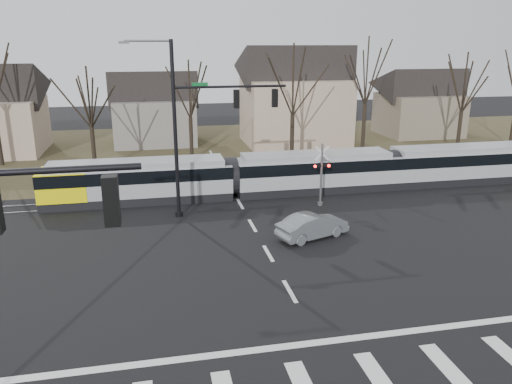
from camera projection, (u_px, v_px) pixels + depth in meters
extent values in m
plane|color=black|center=(304.00, 316.00, 19.04)|extent=(140.00, 140.00, 0.00)
cube|color=#38331E|center=(209.00, 149.00, 49.05)|extent=(140.00, 28.00, 0.01)
cube|color=silver|center=(378.00, 378.00, 15.53)|extent=(0.60, 2.60, 0.01)
cube|color=silver|center=(448.00, 368.00, 15.99)|extent=(0.60, 2.60, 0.01)
cube|color=silver|center=(319.00, 342.00, 17.36)|extent=(28.00, 0.35, 0.01)
cube|color=silver|center=(290.00, 291.00, 20.92)|extent=(0.18, 2.00, 0.01)
cube|color=silver|center=(268.00, 253.00, 24.67)|extent=(0.18, 2.00, 0.01)
cube|color=silver|center=(252.00, 226.00, 28.42)|extent=(0.18, 2.00, 0.01)
cube|color=silver|center=(240.00, 204.00, 32.17)|extent=(0.18, 2.00, 0.01)
cube|color=silver|center=(231.00, 187.00, 35.92)|extent=(0.18, 2.00, 0.01)
cube|color=silver|center=(223.00, 174.00, 39.67)|extent=(0.18, 2.00, 0.01)
cube|color=silver|center=(216.00, 162.00, 43.42)|extent=(0.18, 2.00, 0.01)
cube|color=silver|center=(211.00, 153.00, 47.18)|extent=(0.18, 2.00, 0.01)
cube|color=#59595E|center=(237.00, 199.00, 33.20)|extent=(90.00, 0.12, 0.06)
cube|color=#59595E|center=(234.00, 193.00, 34.51)|extent=(90.00, 0.12, 0.06)
cube|color=gray|center=(138.00, 181.00, 32.41)|extent=(12.11, 2.61, 2.72)
cube|color=black|center=(137.00, 173.00, 32.26)|extent=(12.13, 2.64, 0.79)
cube|color=#FFF007|center=(64.00, 184.00, 31.50)|extent=(2.98, 2.66, 1.82)
cube|color=gray|center=(316.00, 172.00, 34.77)|extent=(11.18, 2.61, 2.72)
cube|color=black|center=(316.00, 164.00, 34.61)|extent=(11.20, 2.64, 0.79)
cube|color=gray|center=(465.00, 164.00, 37.03)|extent=(12.11, 2.61, 2.72)
cube|color=black|center=(466.00, 157.00, 36.87)|extent=(12.13, 2.64, 0.79)
imported|color=slate|center=(313.00, 226.00, 26.54)|extent=(4.00, 4.92, 1.32)
cube|color=black|center=(111.00, 201.00, 10.24)|extent=(0.32, 0.32, 1.05)
sphere|color=#FF0C07|center=(110.00, 185.00, 10.14)|extent=(0.22, 0.22, 0.22)
cylinder|color=black|center=(175.00, 132.00, 28.52)|extent=(0.22, 0.22, 10.20)
cylinder|color=black|center=(179.00, 214.00, 29.95)|extent=(0.44, 0.44, 0.30)
cylinder|color=black|center=(231.00, 87.00, 28.43)|extent=(6.50, 0.14, 0.14)
cube|color=#0C5926|center=(200.00, 84.00, 28.05)|extent=(0.90, 0.03, 0.22)
cube|color=black|center=(236.00, 99.00, 28.70)|extent=(0.32, 0.32, 1.05)
sphere|color=#FF0C07|center=(236.00, 93.00, 28.60)|extent=(0.22, 0.22, 0.22)
cube|color=black|center=(275.00, 98.00, 29.14)|extent=(0.32, 0.32, 1.05)
sphere|color=#FF0C07|center=(275.00, 92.00, 29.05)|extent=(0.22, 0.22, 0.22)
cube|color=#59595B|center=(124.00, 42.00, 26.62)|extent=(0.55, 0.22, 0.14)
cylinder|color=#59595B|center=(321.00, 175.00, 31.44)|extent=(0.14, 0.14, 4.00)
cylinder|color=#59595B|center=(320.00, 204.00, 31.99)|extent=(0.36, 0.36, 0.20)
cube|color=silver|center=(322.00, 153.00, 31.04)|extent=(0.95, 0.04, 0.95)
cube|color=silver|center=(322.00, 153.00, 31.04)|extent=(0.95, 0.04, 0.95)
cube|color=black|center=(322.00, 166.00, 31.27)|extent=(1.00, 0.10, 0.12)
sphere|color=#FF0C07|center=(315.00, 166.00, 31.11)|extent=(0.18, 0.18, 0.18)
sphere|color=#FF0C07|center=(329.00, 166.00, 31.28)|extent=(0.18, 0.18, 0.18)
cube|color=slate|center=(155.00, 121.00, 51.18)|extent=(8.00, 7.00, 4.50)
cube|color=tan|center=(295.00, 112.00, 50.81)|extent=(10.00, 8.00, 6.50)
cube|color=#6A5F4E|center=(418.00, 115.00, 55.89)|extent=(8.00, 7.00, 4.50)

